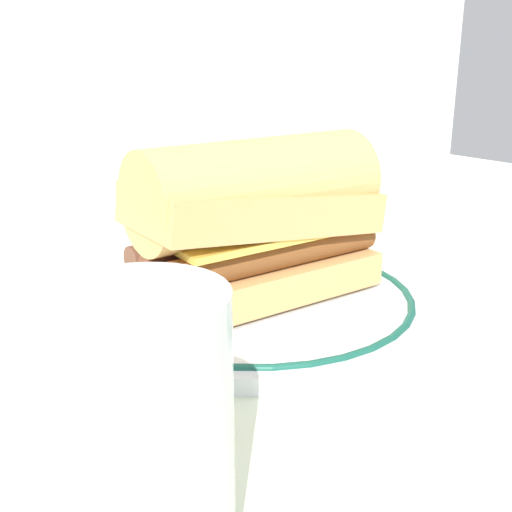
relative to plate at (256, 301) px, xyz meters
The scene contains 4 objects.
ground_plane 0.02m from the plate, 16.10° to the right, with size 1.50×1.50×0.00m, color silver.
plate is the anchor object (origin of this frame).
sausage_sandwich 0.07m from the plate, 90.00° to the left, with size 0.20×0.10×0.12m.
drinking_glass 0.27m from the plate, 137.59° to the right, with size 0.07×0.07×0.12m.
Camera 1 is at (-0.31, -0.36, 0.20)m, focal length 44.87 mm.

